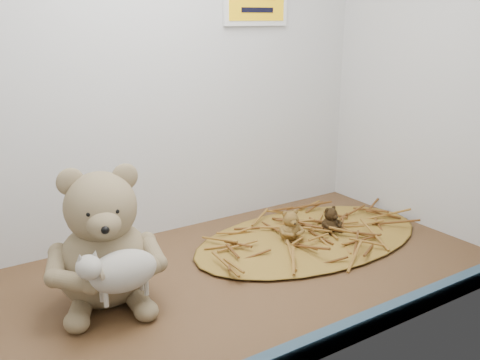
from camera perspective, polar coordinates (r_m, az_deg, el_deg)
alcove_shell at (r=102.91cm, az=-5.77°, el=13.95°), size 120.40×60.20×90.40cm
front_rail at (r=86.32cm, az=7.45°, el=-17.34°), size 119.28×2.20×3.60cm
straw_bed at (r=127.82cm, az=7.47°, el=-6.07°), size 59.78×34.71×1.16cm
main_teddy at (r=98.94cm, az=-14.44°, el=-5.80°), size 25.62×26.45×25.74cm
toy_lamb at (r=92.21cm, az=-12.37°, el=-9.47°), size 15.42×9.41×9.96cm
mini_teddy_tan at (r=123.48cm, az=5.37°, el=-4.72°), size 7.16×7.40×7.30cm
mini_teddy_brown at (r=129.33cm, az=9.60°, el=-4.08°), size 5.64×5.90×6.42cm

